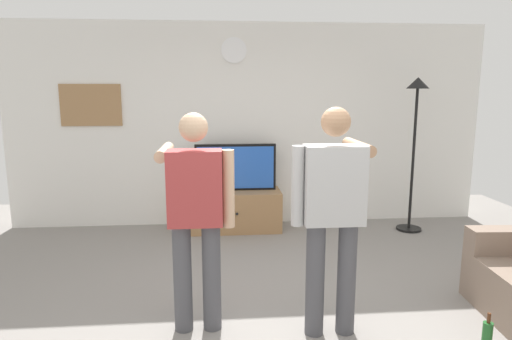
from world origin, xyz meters
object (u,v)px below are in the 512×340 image
television (236,167)px  person_standing_nearer_couch (333,208)px  framed_picture (91,105)px  person_standing_nearer_lamp (196,211)px  tv_stand (236,210)px  floor_lamp (415,123)px  wall_clock (234,50)px

television → person_standing_nearer_couch: 2.71m
framed_picture → person_standing_nearer_lamp: (1.46, -2.74, -0.69)m
tv_stand → floor_lamp: 2.56m
television → person_standing_nearer_lamp: (-0.40, -2.49, 0.11)m
framed_picture → wall_clock: bearing=-0.2°
floor_lamp → person_standing_nearer_lamp: bearing=-140.3°
television → person_standing_nearer_lamp: 2.52m
framed_picture → person_standing_nearer_lamp: size_ratio=0.46×
person_standing_nearer_lamp → tv_stand: bearing=80.8°
tv_stand → person_standing_nearer_couch: 2.75m
floor_lamp → wall_clock: bearing=167.3°
wall_clock → framed_picture: bearing=179.8°
floor_lamp → person_standing_nearer_lamp: size_ratio=1.19×
floor_lamp → person_standing_nearer_couch: size_ratio=1.16×
television → person_standing_nearer_lamp: person_standing_nearer_lamp is taller
television → person_standing_nearer_couch: person_standing_nearer_couch is taller
floor_lamp → television: bearing=173.3°
wall_clock → person_standing_nearer_couch: bearing=-78.2°
television → floor_lamp: 2.37m
floor_lamp → person_standing_nearer_couch: 2.93m
tv_stand → person_standing_nearer_couch: (0.60, -2.59, 0.71)m
tv_stand → wall_clock: 2.09m
television → framed_picture: size_ratio=1.36×
tv_stand → floor_lamp: (2.28, -0.22, 1.15)m
floor_lamp → person_standing_nearer_lamp: floor_lamp is taller
wall_clock → television: bearing=-90.0°
wall_clock → person_standing_nearer_lamp: (-0.40, -2.73, -1.39)m
floor_lamp → tv_stand: bearing=174.4°
tv_stand → framed_picture: bearing=171.0°
tv_stand → person_standing_nearer_couch: person_standing_nearer_couch is taller
person_standing_nearer_lamp → person_standing_nearer_couch: (1.00, -0.14, 0.03)m
framed_picture → floor_lamp: floor_lamp is taller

